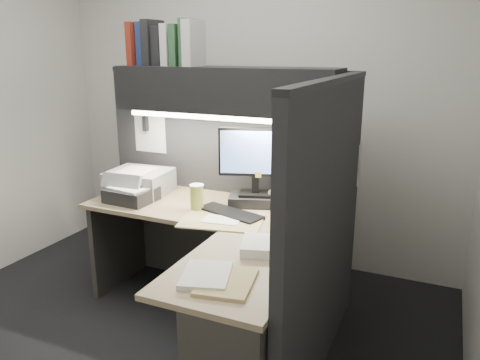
# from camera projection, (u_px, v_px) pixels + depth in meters

# --- Properties ---
(floor) EXTENTS (3.50, 3.50, 0.00)m
(floor) POSITION_uv_depth(u_px,v_px,m) (157.00, 341.00, 2.93)
(floor) COLOR black
(floor) RESTS_ON ground
(wall_back) EXTENTS (3.50, 0.04, 2.70)m
(wall_back) POSITION_uv_depth(u_px,v_px,m) (251.00, 101.00, 3.88)
(wall_back) COLOR beige
(wall_back) RESTS_ON floor
(partition_back) EXTENTS (1.90, 0.06, 1.60)m
(partition_back) POSITION_uv_depth(u_px,v_px,m) (225.00, 182.00, 3.51)
(partition_back) COLOR black
(partition_back) RESTS_ON floor
(partition_right) EXTENTS (0.06, 1.50, 1.60)m
(partition_right) POSITION_uv_depth(u_px,v_px,m) (324.00, 237.00, 2.48)
(partition_right) COLOR black
(partition_right) RESTS_ON floor
(desk) EXTENTS (1.70, 1.53, 0.73)m
(desk) POSITION_uv_depth(u_px,v_px,m) (216.00, 292.00, 2.64)
(desk) COLOR #90765B
(desk) RESTS_ON floor
(overhead_shelf) EXTENTS (1.55, 0.34, 0.30)m
(overhead_shelf) POSITION_uv_depth(u_px,v_px,m) (225.00, 90.00, 3.13)
(overhead_shelf) COLOR black
(overhead_shelf) RESTS_ON partition_back
(task_light_tube) EXTENTS (1.32, 0.04, 0.04)m
(task_light_tube) POSITION_uv_depth(u_px,v_px,m) (216.00, 118.00, 3.05)
(task_light_tube) COLOR white
(task_light_tube) RESTS_ON overhead_shelf
(monitor) EXTENTS (0.48, 0.32, 0.53)m
(monitor) POSITION_uv_depth(u_px,v_px,m) (255.00, 175.00, 3.16)
(monitor) COLOR black
(monitor) RESTS_ON desk
(keyboard) EXTENTS (0.48, 0.28, 0.02)m
(keyboard) POSITION_uv_depth(u_px,v_px,m) (230.00, 213.00, 3.02)
(keyboard) COLOR black
(keyboard) RESTS_ON desk
(mousepad) EXTENTS (0.27, 0.26, 0.00)m
(mousepad) POSITION_uv_depth(u_px,v_px,m) (305.00, 222.00, 2.89)
(mousepad) COLOR navy
(mousepad) RESTS_ON desk
(mouse) EXTENTS (0.09, 0.11, 0.03)m
(mouse) POSITION_uv_depth(u_px,v_px,m) (306.00, 218.00, 2.90)
(mouse) COLOR black
(mouse) RESTS_ON mousepad
(telephone) EXTENTS (0.30, 0.31, 0.09)m
(telephone) POSITION_uv_depth(u_px,v_px,m) (291.00, 199.00, 3.18)
(telephone) COLOR #BEB492
(telephone) RESTS_ON desk
(coffee_cup) EXTENTS (0.10, 0.10, 0.16)m
(coffee_cup) POSITION_uv_depth(u_px,v_px,m) (197.00, 198.00, 3.09)
(coffee_cup) COLOR #C8C450
(coffee_cup) RESTS_ON desk
(printer) EXTENTS (0.46, 0.40, 0.17)m
(printer) POSITION_uv_depth(u_px,v_px,m) (140.00, 182.00, 3.46)
(printer) COLOR #95989A
(printer) RESTS_ON desk
(notebook_stack) EXTENTS (0.33, 0.28, 0.10)m
(notebook_stack) POSITION_uv_depth(u_px,v_px,m) (131.00, 195.00, 3.28)
(notebook_stack) COLOR black
(notebook_stack) RESTS_ON desk
(open_folder) EXTENTS (0.56, 0.43, 0.01)m
(open_folder) POSITION_uv_depth(u_px,v_px,m) (222.00, 221.00, 2.90)
(open_folder) COLOR tan
(open_folder) RESTS_ON desk
(paper_stack_a) EXTENTS (0.34, 0.31, 0.05)m
(paper_stack_a) POSITION_uv_depth(u_px,v_px,m) (268.00, 246.00, 2.47)
(paper_stack_a) COLOR white
(paper_stack_a) RESTS_ON desk
(paper_stack_b) EXTENTS (0.29, 0.33, 0.03)m
(paper_stack_b) POSITION_uv_depth(u_px,v_px,m) (206.00, 276.00, 2.18)
(paper_stack_b) COLOR white
(paper_stack_b) RESTS_ON desk
(manila_stack) EXTENTS (0.29, 0.34, 0.02)m
(manila_stack) POSITION_uv_depth(u_px,v_px,m) (227.00, 282.00, 2.13)
(manila_stack) COLOR tan
(manila_stack) RESTS_ON desk
(binder_row) EXTENTS (0.51, 0.26, 0.31)m
(binder_row) POSITION_uv_depth(u_px,v_px,m) (167.00, 44.00, 3.23)
(binder_row) COLOR maroon
(binder_row) RESTS_ON overhead_shelf
(pinned_papers) EXTENTS (1.76, 1.31, 0.51)m
(pinned_papers) POSITION_uv_depth(u_px,v_px,m) (255.00, 165.00, 2.97)
(pinned_papers) COLOR white
(pinned_papers) RESTS_ON partition_back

